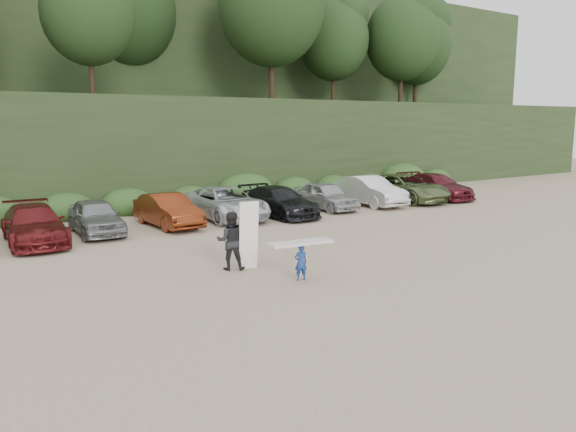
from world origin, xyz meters
TOP-DOWN VIEW (x-y plane):
  - ground at (0.00, 0.00)m, footprint 120.00×120.00m
  - hillside_backdrop at (-0.26, 35.93)m, footprint 90.00×41.50m
  - parked_cars at (0.82, 9.95)m, footprint 34.06×6.20m
  - child_surfer at (-2.00, -0.31)m, footprint 2.02×0.80m
  - adult_surfer at (-3.07, 1.91)m, footprint 1.38×1.07m

SIDE VIEW (x-z plane):
  - ground at x=0.00m, z-range 0.00..0.00m
  - parked_cars at x=0.82m, z-range -0.06..1.57m
  - child_surfer at x=-2.00m, z-range 0.21..1.39m
  - adult_surfer at x=-3.07m, z-range -0.15..2.04m
  - hillside_backdrop at x=-0.26m, z-range -2.78..25.22m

